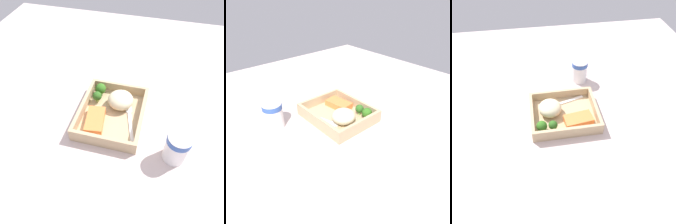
# 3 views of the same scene
# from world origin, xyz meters

# --- Properties ---
(ground_plane) EXTENTS (1.60, 1.60, 0.02)m
(ground_plane) POSITION_xyz_m (0.00, 0.00, -0.01)
(ground_plane) COLOR beige
(takeout_tray) EXTENTS (0.26, 0.22, 0.01)m
(takeout_tray) POSITION_xyz_m (0.00, 0.00, 0.01)
(takeout_tray) COLOR tan
(takeout_tray) RESTS_ON ground_plane
(tray_rim) EXTENTS (0.26, 0.22, 0.04)m
(tray_rim) POSITION_xyz_m (0.00, 0.00, 0.03)
(tray_rim) COLOR tan
(tray_rim) RESTS_ON takeout_tray
(salmon_fillet) EXTENTS (0.11, 0.07, 0.03)m
(salmon_fillet) POSITION_xyz_m (-0.05, 0.05, 0.02)
(salmon_fillet) COLOR orange
(salmon_fillet) RESTS_ON takeout_tray
(mashed_potatoes) EXTENTS (0.09, 0.09, 0.06)m
(mashed_potatoes) POSITION_xyz_m (0.05, -0.02, 0.04)
(mashed_potatoes) COLOR beige
(mashed_potatoes) RESTS_ON takeout_tray
(broccoli_floret_1) EXTENTS (0.04, 0.04, 0.05)m
(broccoli_floret_1) POSITION_xyz_m (0.09, 0.07, 0.04)
(broccoli_floret_1) COLOR #749C52
(broccoli_floret_1) RESTS_ON takeout_tray
(broccoli_floret_2) EXTENTS (0.03, 0.03, 0.04)m
(broccoli_floret_2) POSITION_xyz_m (0.05, 0.07, 0.04)
(broccoli_floret_2) COLOR #81A159
(broccoli_floret_2) RESTS_ON takeout_tray
(fork) EXTENTS (0.16, 0.06, 0.00)m
(fork) POSITION_xyz_m (-0.01, -0.07, 0.01)
(fork) COLOR white
(fork) RESTS_ON takeout_tray
(paper_cup) EXTENTS (0.07, 0.07, 0.10)m
(paper_cup) POSITION_xyz_m (-0.11, -0.22, 0.06)
(paper_cup) COLOR white
(paper_cup) RESTS_ON ground_plane
(receipt_slip) EXTENTS (0.12, 0.14, 0.00)m
(receipt_slip) POSITION_xyz_m (-0.04, 0.22, 0.00)
(receipt_slip) COLOR white
(receipt_slip) RESTS_ON ground_plane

